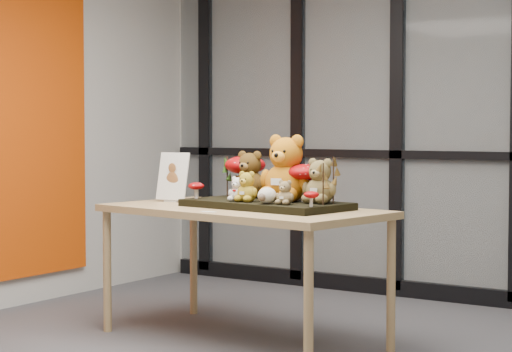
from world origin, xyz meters
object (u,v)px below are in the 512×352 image
Objects in this scene: bear_white_bow at (238,188)px; bear_beige_small at (285,191)px; plush_cream_hedgehog at (267,195)px; diorama_tray at (266,205)px; bear_pooh_yellow at (286,164)px; mushroom_back_right at (305,181)px; mushroom_front_left at (196,190)px; bear_brown_medium at (250,172)px; mushroom_back_left at (245,174)px; mushroom_front_right at (311,198)px; display_table at (243,219)px; bear_small_yellow at (247,185)px; sign_holder at (173,179)px; bear_tan_back at (320,179)px.

bear_white_bow reaches higher than bear_beige_small.
bear_beige_small is 0.11m from plush_cream_hedgehog.
diorama_tray is 0.26m from bear_pooh_yellow.
mushroom_back_right is 2.24× the size of mushroom_front_left.
bear_brown_medium reaches higher than mushroom_back_left.
bear_beige_small is 1.62× the size of mushroom_front_right.
mushroom_back_left is at bearing 152.81° from bear_brown_medium.
bear_pooh_yellow reaches higher than mushroom_front_right.
bear_brown_medium is at bearing 169.67° from mushroom_back_right.
display_table is 0.16m from diorama_tray.
mushroom_back_left is 1.16× the size of mushroom_back_right.
sign_holder reaches higher than bear_small_yellow.
plush_cream_hedgehog is 0.89m from sign_holder.
mushroom_front_right is at bearing -20.57° from bear_brown_medium.
bear_pooh_yellow is 3.96× the size of mushroom_front_left.
mushroom_front_left is 1.16× the size of mushroom_front_right.
sign_holder is (-0.60, 0.11, 0.21)m from display_table.
bear_tan_back is 0.31m from plush_cream_hedgehog.
bear_pooh_yellow reaches higher than bear_small_yellow.
bear_tan_back is at bearing 13.75° from diorama_tray.
mushroom_back_right is 0.77× the size of sign_holder.
bear_white_bow is (-0.22, -0.17, -0.13)m from bear_pooh_yellow.
sign_holder is (-0.68, 0.18, 0.01)m from bear_small_yellow.
sign_holder is at bearing 173.81° from bear_small_yellow.
diorama_tray is (0.13, 0.04, 0.09)m from display_table.
bear_small_yellow is 0.39m from mushroom_back_left.
sign_holder is (-0.74, 0.07, 0.12)m from diorama_tray.
bear_brown_medium is at bearing 172.05° from bear_pooh_yellow.
bear_brown_medium is (-0.21, 0.16, 0.18)m from diorama_tray.
bear_pooh_yellow is at bearing 128.52° from bear_beige_small.
bear_small_yellow is 0.81× the size of mushroom_back_right.
plush_cream_hedgehog is (0.18, -0.06, -0.05)m from bear_small_yellow.
diorama_tray is 3.12× the size of sign_holder.
sign_holder is (-0.52, -0.09, -0.05)m from bear_brown_medium.
mushroom_front_left reaches higher than diorama_tray.
bear_brown_medium is 3.04× the size of plush_cream_hedgehog.
bear_white_bow is at bearing -62.77° from mushroom_back_left.
bear_small_yellow is 0.19m from plush_cream_hedgehog.
sign_holder is (-0.86, 0.24, 0.05)m from plush_cream_hedgehog.
sign_holder is at bearing 154.19° from mushroom_front_left.
mushroom_front_left reaches higher than display_table.
bear_pooh_yellow reaches higher than display_table.
mushroom_front_right is (0.69, -0.40, -0.09)m from mushroom_back_left.
bear_pooh_yellow is 0.33m from bear_brown_medium.
diorama_tray is at bearing 153.71° from bear_beige_small.
mushroom_front_right reaches higher than display_table.
mushroom_back_right is at bearing 12.69° from mushroom_front_left.
plush_cream_hedgehog is 0.58m from mushroom_front_left.
bear_pooh_yellow reaches higher than bear_brown_medium.
mushroom_back_left is (-0.15, 0.25, 0.25)m from display_table.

